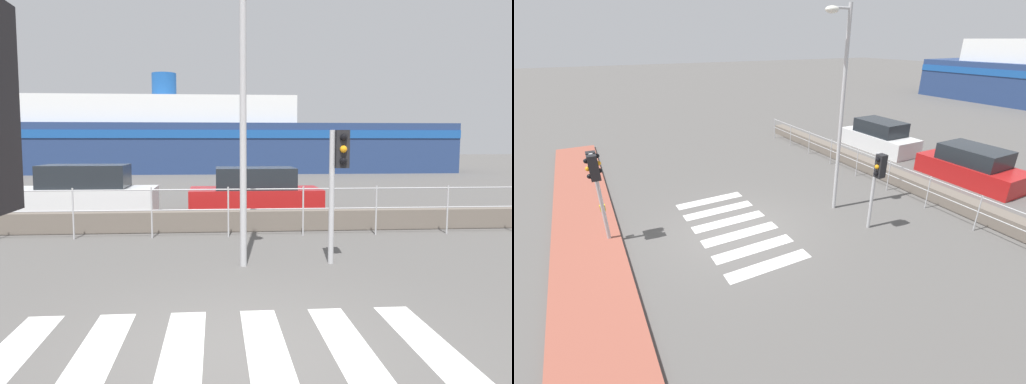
# 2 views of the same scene
# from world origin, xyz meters

# --- Properties ---
(ground_plane) EXTENTS (160.00, 160.00, 0.00)m
(ground_plane) POSITION_xyz_m (0.00, 0.00, 0.00)
(ground_plane) COLOR #565451
(crosswalk) EXTENTS (4.95, 2.40, 0.01)m
(crosswalk) POSITION_xyz_m (-0.20, 0.00, 0.00)
(crosswalk) COLOR silver
(crosswalk) RESTS_ON ground_plane
(seawall) EXTENTS (19.65, 0.55, 0.51)m
(seawall) POSITION_xyz_m (0.00, 7.25, 0.25)
(seawall) COLOR #6B6056
(seawall) RESTS_ON ground_plane
(harbor_fence) EXTENTS (17.72, 0.04, 1.18)m
(harbor_fence) POSITION_xyz_m (0.00, 6.38, 0.77)
(harbor_fence) COLOR #B2B2B5
(harbor_fence) RESTS_ON ground_plane
(traffic_light_far) EXTENTS (0.34, 0.32, 2.44)m
(traffic_light_far) POSITION_xyz_m (1.92, 3.66, 1.79)
(traffic_light_far) COLOR #B2B2B5
(traffic_light_far) RESTS_ON ground_plane
(streetlamp) EXTENTS (0.32, 0.91, 6.34)m
(streetlamp) POSITION_xyz_m (0.20, 3.46, 3.88)
(streetlamp) COLOR #B2B2B5
(streetlamp) RESTS_ON ground_plane
(ferry_boat) EXTENTS (33.76, 7.88, 7.25)m
(ferry_boat) POSITION_xyz_m (-0.82, 32.69, 2.32)
(ferry_boat) COLOR navy
(ferry_boat) RESTS_ON ground_plane
(parked_car_white) EXTENTS (4.18, 1.71, 1.54)m
(parked_car_white) POSITION_xyz_m (-4.20, 10.12, 0.66)
(parked_car_white) COLOR silver
(parked_car_white) RESTS_ON ground_plane
(parked_car_red) EXTENTS (4.02, 1.81, 1.44)m
(parked_car_red) POSITION_xyz_m (0.92, 10.12, 0.61)
(parked_car_red) COLOR #B21919
(parked_car_red) RESTS_ON ground_plane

